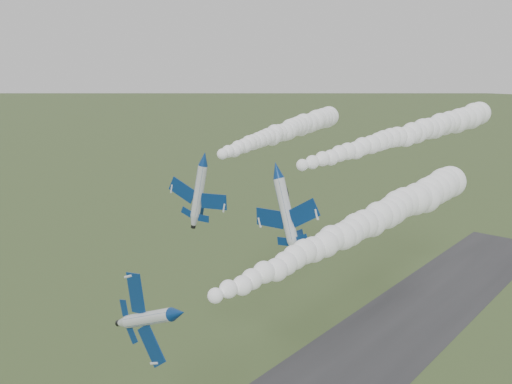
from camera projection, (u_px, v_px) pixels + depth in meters
jet_lead at (177, 314)px, 59.61m from camera, size 4.77×13.05×9.96m
smoke_trail_jet_lead at (361, 226)px, 83.18m from camera, size 7.84×62.50×5.68m
jet_pair_left at (204, 159)px, 87.70m from camera, size 10.65×12.76×3.64m
smoke_trail_jet_pair_left at (285, 131)px, 114.95m from camera, size 16.13×56.20×4.83m
jet_pair_right at (276, 170)px, 80.38m from camera, size 11.06×13.82×4.38m
smoke_trail_jet_pair_right at (408, 134)px, 105.88m from camera, size 8.36×66.43×5.11m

